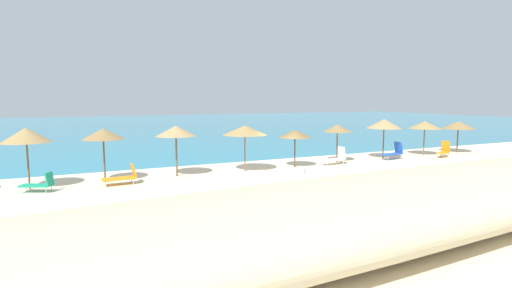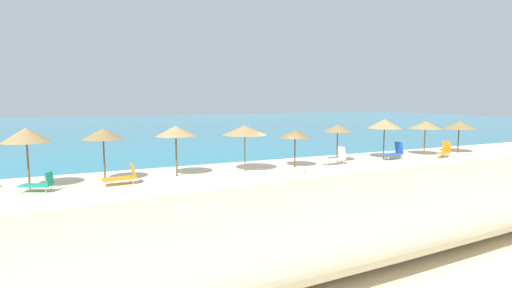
{
  "view_description": "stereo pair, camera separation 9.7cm",
  "coord_description": "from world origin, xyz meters",
  "px_view_note": "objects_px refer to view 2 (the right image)",
  "views": [
    {
      "loc": [
        -10.58,
        -18.62,
        4.23
      ],
      "look_at": [
        -0.76,
        2.63,
        1.48
      ],
      "focal_mm": 27.2,
      "sensor_mm": 36.0,
      "label": 1
    },
    {
      "loc": [
        -10.49,
        -18.66,
        4.23
      ],
      "look_at": [
        -0.76,
        2.63,
        1.48
      ],
      "focal_mm": 27.2,
      "sensor_mm": 36.0,
      "label": 2
    }
  ],
  "objects_px": {
    "beach_umbrella_2": "(103,134)",
    "beach_umbrella_4": "(245,130)",
    "lounge_chair_0": "(122,176)",
    "cooler_box": "(302,171)",
    "beach_umbrella_3": "(176,131)",
    "beach_umbrella_6": "(338,128)",
    "beach_umbrella_7": "(385,124)",
    "beach_umbrella_5": "(295,134)",
    "lounge_chair_1": "(40,184)",
    "beach_umbrella_8": "(425,125)",
    "lounge_chair_4": "(444,151)",
    "beach_umbrella_9": "(459,125)",
    "beach_umbrella_1": "(26,135)",
    "lounge_chair_2": "(394,152)",
    "lounge_chair_3": "(336,158)"
  },
  "relations": [
    {
      "from": "beach_umbrella_2",
      "to": "beach_umbrella_4",
      "type": "relative_size",
      "value": 1.02
    },
    {
      "from": "lounge_chair_0",
      "to": "cooler_box",
      "type": "bearing_deg",
      "value": -103.41
    },
    {
      "from": "beach_umbrella_3",
      "to": "beach_umbrella_6",
      "type": "relative_size",
      "value": 1.1
    },
    {
      "from": "beach_umbrella_4",
      "to": "beach_umbrella_7",
      "type": "height_order",
      "value": "beach_umbrella_7"
    },
    {
      "from": "beach_umbrella_2",
      "to": "beach_umbrella_5",
      "type": "xyz_separation_m",
      "value": [
        10.98,
        -0.3,
        -0.38
      ]
    },
    {
      "from": "beach_umbrella_3",
      "to": "beach_umbrella_7",
      "type": "distance_m",
      "value": 14.74
    },
    {
      "from": "lounge_chair_1",
      "to": "beach_umbrella_8",
      "type": "bearing_deg",
      "value": -63.25
    },
    {
      "from": "lounge_chair_1",
      "to": "beach_umbrella_4",
      "type": "bearing_deg",
      "value": -61.77
    },
    {
      "from": "lounge_chair_4",
      "to": "beach_umbrella_4",
      "type": "bearing_deg",
      "value": 63.85
    },
    {
      "from": "beach_umbrella_9",
      "to": "lounge_chair_0",
      "type": "xyz_separation_m",
      "value": [
        -25.23,
        -1.0,
        -1.76
      ]
    },
    {
      "from": "beach_umbrella_1",
      "to": "beach_umbrella_6",
      "type": "bearing_deg",
      "value": 1.31
    },
    {
      "from": "beach_umbrella_1",
      "to": "lounge_chair_2",
      "type": "height_order",
      "value": "beach_umbrella_1"
    },
    {
      "from": "beach_umbrella_8",
      "to": "lounge_chair_1",
      "type": "height_order",
      "value": "beach_umbrella_8"
    },
    {
      "from": "lounge_chair_0",
      "to": "lounge_chair_4",
      "type": "bearing_deg",
      "value": -94.5
    },
    {
      "from": "beach_umbrella_4",
      "to": "lounge_chair_4",
      "type": "distance_m",
      "value": 15.47
    },
    {
      "from": "beach_umbrella_5",
      "to": "beach_umbrella_6",
      "type": "distance_m",
      "value": 3.63
    },
    {
      "from": "beach_umbrella_3",
      "to": "lounge_chair_3",
      "type": "distance_m",
      "value": 10.44
    },
    {
      "from": "beach_umbrella_8",
      "to": "beach_umbrella_6",
      "type": "bearing_deg",
      "value": 178.56
    },
    {
      "from": "lounge_chair_0",
      "to": "lounge_chair_1",
      "type": "height_order",
      "value": "lounge_chair_0"
    },
    {
      "from": "beach_umbrella_3",
      "to": "beach_umbrella_9",
      "type": "relative_size",
      "value": 1.12
    },
    {
      "from": "lounge_chair_1",
      "to": "beach_umbrella_5",
      "type": "bearing_deg",
      "value": -62.64
    },
    {
      "from": "beach_umbrella_1",
      "to": "lounge_chair_3",
      "type": "height_order",
      "value": "beach_umbrella_1"
    },
    {
      "from": "beach_umbrella_7",
      "to": "lounge_chair_1",
      "type": "height_order",
      "value": "beach_umbrella_7"
    },
    {
      "from": "beach_umbrella_2",
      "to": "lounge_chair_1",
      "type": "bearing_deg",
      "value": -159.58
    },
    {
      "from": "beach_umbrella_2",
      "to": "lounge_chair_4",
      "type": "relative_size",
      "value": 1.86
    },
    {
      "from": "lounge_chair_0",
      "to": "lounge_chair_3",
      "type": "bearing_deg",
      "value": -91.81
    },
    {
      "from": "lounge_chair_1",
      "to": "lounge_chair_3",
      "type": "height_order",
      "value": "lounge_chair_3"
    },
    {
      "from": "beach_umbrella_8",
      "to": "lounge_chair_0",
      "type": "height_order",
      "value": "beach_umbrella_8"
    },
    {
      "from": "beach_umbrella_7",
      "to": "cooler_box",
      "type": "relative_size",
      "value": 5.98
    },
    {
      "from": "beach_umbrella_5",
      "to": "beach_umbrella_9",
      "type": "xyz_separation_m",
      "value": [
        15.0,
        0.32,
        0.09
      ]
    },
    {
      "from": "beach_umbrella_4",
      "to": "beach_umbrella_6",
      "type": "xyz_separation_m",
      "value": [
        6.95,
        0.57,
        -0.16
      ]
    },
    {
      "from": "beach_umbrella_7",
      "to": "lounge_chair_4",
      "type": "bearing_deg",
      "value": -16.22
    },
    {
      "from": "beach_umbrella_1",
      "to": "beach_umbrella_9",
      "type": "xyz_separation_m",
      "value": [
        29.32,
        0.19,
        -0.38
      ]
    },
    {
      "from": "beach_umbrella_2",
      "to": "beach_umbrella_6",
      "type": "distance_m",
      "value": 14.57
    },
    {
      "from": "beach_umbrella_2",
      "to": "beach_umbrella_5",
      "type": "height_order",
      "value": "beach_umbrella_2"
    },
    {
      "from": "beach_umbrella_1",
      "to": "beach_umbrella_4",
      "type": "bearing_deg",
      "value": -0.85
    },
    {
      "from": "beach_umbrella_2",
      "to": "cooler_box",
      "type": "xyz_separation_m",
      "value": [
        10.15,
        -2.58,
        -2.27
      ]
    },
    {
      "from": "beach_umbrella_2",
      "to": "beach_umbrella_8",
      "type": "relative_size",
      "value": 1.07
    },
    {
      "from": "lounge_chair_4",
      "to": "lounge_chair_3",
      "type": "bearing_deg",
      "value": 62.71
    },
    {
      "from": "beach_umbrella_9",
      "to": "lounge_chair_1",
      "type": "height_order",
      "value": "beach_umbrella_9"
    },
    {
      "from": "beach_umbrella_1",
      "to": "lounge_chair_1",
      "type": "xyz_separation_m",
      "value": [
        0.49,
        -0.89,
        -2.16
      ]
    },
    {
      "from": "beach_umbrella_2",
      "to": "cooler_box",
      "type": "height_order",
      "value": "beach_umbrella_2"
    },
    {
      "from": "lounge_chair_2",
      "to": "lounge_chair_4",
      "type": "bearing_deg",
      "value": -106.56
    },
    {
      "from": "beach_umbrella_3",
      "to": "beach_umbrella_6",
      "type": "distance_m",
      "value": 10.9
    },
    {
      "from": "lounge_chair_1",
      "to": "cooler_box",
      "type": "bearing_deg",
      "value": -72.44
    },
    {
      "from": "lounge_chair_2",
      "to": "lounge_chair_1",
      "type": "bearing_deg",
      "value": 85.99
    },
    {
      "from": "cooler_box",
      "to": "beach_umbrella_6",
      "type": "bearing_deg",
      "value": 32.54
    },
    {
      "from": "lounge_chair_4",
      "to": "cooler_box",
      "type": "height_order",
      "value": "lounge_chair_4"
    },
    {
      "from": "beach_umbrella_1",
      "to": "lounge_chair_2",
      "type": "distance_m",
      "value": 22.32
    },
    {
      "from": "lounge_chair_2",
      "to": "cooler_box",
      "type": "bearing_deg",
      "value": 97.96
    }
  ]
}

